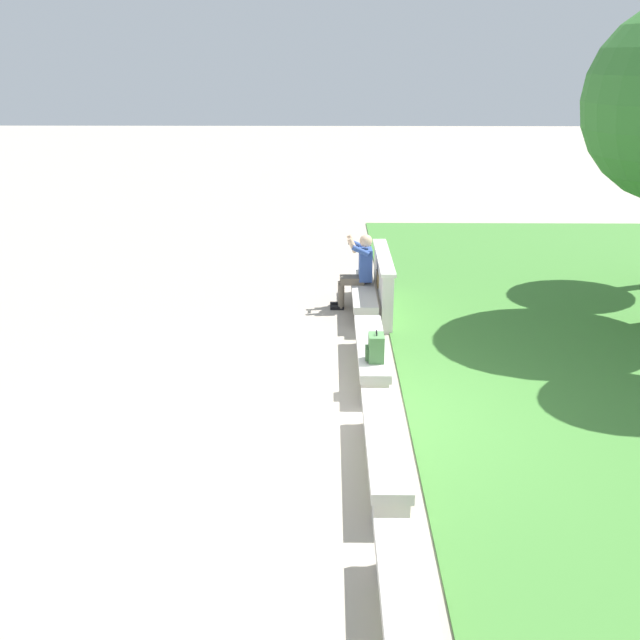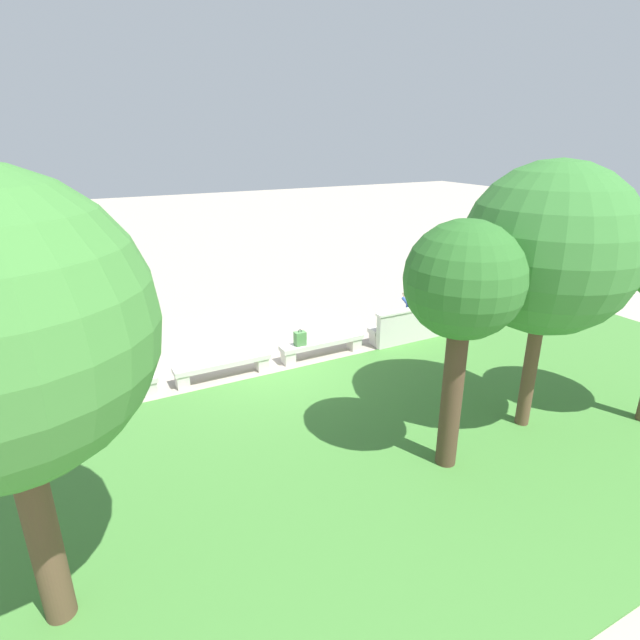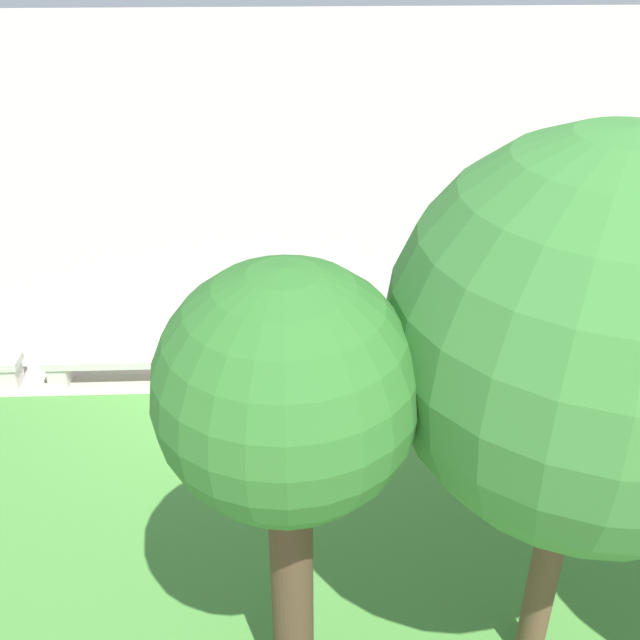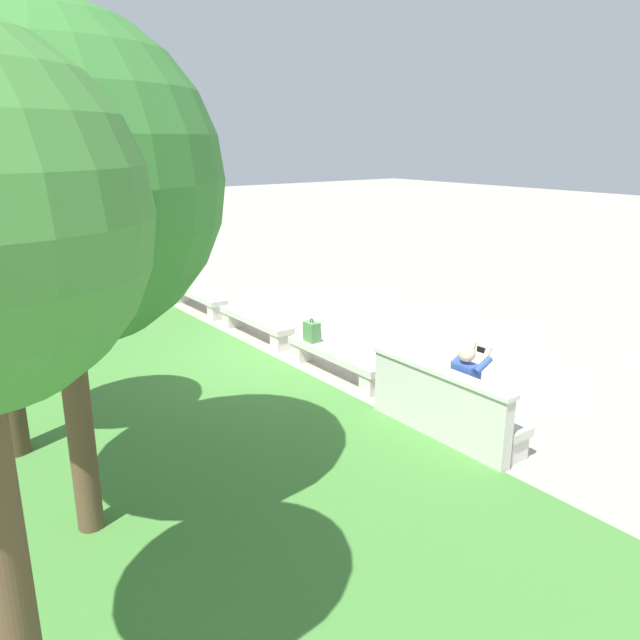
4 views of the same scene
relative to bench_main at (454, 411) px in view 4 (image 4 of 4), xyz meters
name	(u,v)px [view 4 (image 4 of 4)]	position (x,y,z in m)	size (l,w,h in m)	color
ground_plane	(292,355)	(4.01, 0.00, -0.31)	(80.00, 80.00, 0.00)	#B2A593
grass_strip	(49,411)	(4.01, 4.38, -0.29)	(22.34, 8.00, 0.03)	#478438
bench_main	(454,411)	(0.00, 0.00, 0.00)	(2.31, 0.40, 0.45)	beige
bench_near	(335,358)	(2.68, 0.00, 0.00)	(2.31, 0.40, 0.45)	beige
bench_mid	(255,323)	(5.35, 0.00, 0.00)	(2.31, 0.40, 0.45)	beige
bench_far	(197,297)	(8.03, 0.00, 0.00)	(2.31, 0.40, 0.45)	beige
backrest_wall_with_plaque	(437,403)	(0.00, 0.34, 0.21)	(2.38, 0.24, 1.01)	beige
person_photographer	(470,385)	(-0.20, -0.08, 0.43)	(0.47, 0.73, 1.32)	black
backpack	(312,332)	(3.33, 0.02, 0.32)	(0.28, 0.24, 0.43)	#4C7F47
tree_right_background	(51,183)	(0.69, 4.77, 3.24)	(3.08, 3.08, 5.10)	brown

